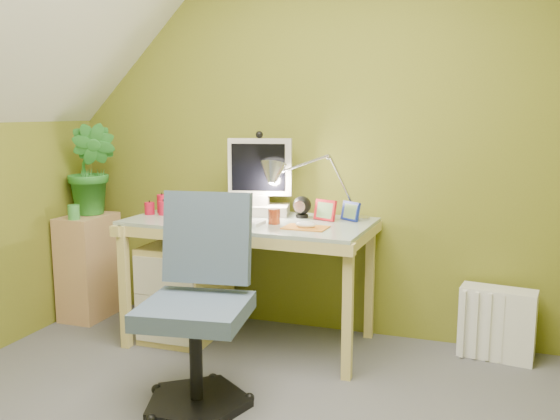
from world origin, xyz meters
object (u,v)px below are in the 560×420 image
(task_chair, at_px, (195,308))
(side_ledge, at_px, (89,266))
(desk, at_px, (250,282))
(potted_plant, at_px, (92,169))
(monitor, at_px, (260,176))
(radiator, at_px, (497,323))
(desk_lamp, at_px, (333,172))

(task_chair, bearing_deg, side_ledge, 136.43)
(desk, relative_size, potted_plant, 2.31)
(monitor, bearing_deg, potted_plant, 169.55)
(task_chair, distance_m, radiator, 1.71)
(radiator, bearing_deg, desk, -162.18)
(desk_lamp, height_order, radiator, desk_lamp)
(monitor, distance_m, side_ledge, 1.35)
(task_chair, bearing_deg, potted_plant, 134.36)
(task_chair, bearing_deg, monitor, 85.46)
(monitor, relative_size, side_ledge, 0.69)
(monitor, xyz_separation_m, radiator, (1.38, 0.05, -0.78))
(monitor, distance_m, radiator, 1.59)
(desk, relative_size, monitor, 2.94)
(desk_lamp, xyz_separation_m, side_ledge, (-1.63, -0.10, -0.67))
(desk, relative_size, side_ledge, 2.02)
(desk, xyz_separation_m, radiator, (1.38, 0.23, -0.17))
(monitor, xyz_separation_m, desk_lamp, (0.45, 0.00, 0.04))
(task_chair, bearing_deg, desk, 86.17)
(monitor, relative_size, task_chair, 0.49)
(potted_plant, bearing_deg, monitor, 2.44)
(desk_lamp, xyz_separation_m, radiator, (0.93, 0.05, -0.82))
(potted_plant, bearing_deg, side_ledge, -117.02)
(desk, height_order, side_ledge, desk)
(desk, height_order, desk_lamp, desk_lamp)
(radiator, bearing_deg, desk_lamp, -168.55)
(desk, height_order, radiator, desk)
(side_ledge, relative_size, task_chair, 0.72)
(desk, distance_m, desk_lamp, 0.81)
(desk_lamp, bearing_deg, task_chair, -118.67)
(monitor, height_order, potted_plant, potted_plant)
(side_ledge, bearing_deg, task_chair, -35.83)
(monitor, bearing_deg, desk_lamp, -12.89)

